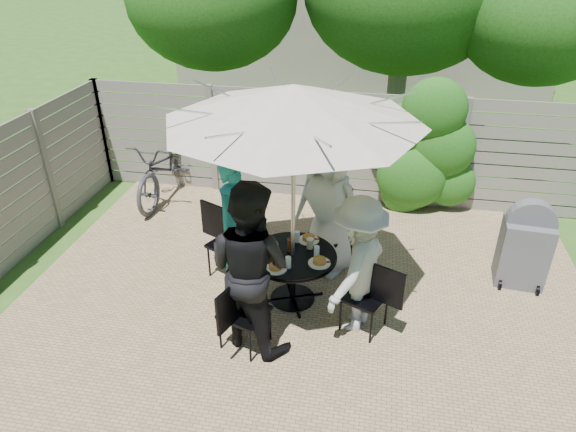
% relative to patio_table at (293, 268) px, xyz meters
% --- Properties ---
extents(patio_table, '(1.34, 1.34, 0.67)m').
position_rel_patio_table_xyz_m(patio_table, '(0.00, 0.00, 0.00)').
color(patio_table, black).
rests_on(patio_table, ground).
extents(umbrella, '(3.60, 3.60, 2.67)m').
position_rel_patio_table_xyz_m(umbrella, '(0.00, 0.00, 2.01)').
color(umbrella, silver).
rests_on(umbrella, ground).
extents(chair_back, '(0.63, 0.74, 0.97)m').
position_rel_patio_table_xyz_m(chair_back, '(0.37, 0.89, -0.18)').
color(chair_back, black).
rests_on(chair_back, ground).
extents(person_back, '(1.06, 0.89, 1.85)m').
position_rel_patio_table_xyz_m(person_back, '(0.32, 0.77, 0.46)').
color(person_back, beige).
rests_on(person_back, ground).
extents(chair_left, '(0.75, 0.63, 0.98)m').
position_rel_patio_table_xyz_m(chair_left, '(-0.89, 0.37, -0.17)').
color(chair_left, black).
rests_on(chair_left, ground).
extents(person_left, '(0.61, 0.72, 1.68)m').
position_rel_patio_table_xyz_m(person_left, '(-0.77, 0.32, 0.37)').
color(person_left, teal).
rests_on(person_left, ground).
extents(chair_front, '(0.58, 0.72, 0.94)m').
position_rel_patio_table_xyz_m(chair_front, '(-0.37, -0.89, -0.19)').
color(chair_front, black).
rests_on(chair_front, ground).
extents(person_front, '(1.16, 1.04, 1.94)m').
position_rel_patio_table_xyz_m(person_front, '(-0.32, -0.77, 0.50)').
color(person_front, black).
rests_on(person_front, ground).
extents(chair_right, '(0.70, 0.59, 0.92)m').
position_rel_patio_table_xyz_m(chair_right, '(0.89, -0.37, -0.19)').
color(chair_right, black).
rests_on(chair_right, ground).
extents(person_right, '(0.97, 1.21, 1.64)m').
position_rel_patio_table_xyz_m(person_right, '(0.77, -0.32, 0.35)').
color(person_right, '#B1B1AB').
rests_on(person_right, ground).
extents(plate_back, '(0.26, 0.26, 0.06)m').
position_rel_patio_table_xyz_m(plate_back, '(0.14, 0.33, 0.23)').
color(plate_back, white).
rests_on(plate_back, patio_table).
extents(plate_left, '(0.26, 0.26, 0.06)m').
position_rel_patio_table_xyz_m(plate_left, '(-0.33, 0.14, 0.23)').
color(plate_left, white).
rests_on(plate_left, patio_table).
extents(plate_front, '(0.26, 0.26, 0.06)m').
position_rel_patio_table_xyz_m(plate_front, '(-0.14, -0.33, 0.23)').
color(plate_front, white).
rests_on(plate_front, patio_table).
extents(plate_right, '(0.26, 0.26, 0.06)m').
position_rel_patio_table_xyz_m(plate_right, '(0.33, -0.14, 0.23)').
color(plate_right, white).
rests_on(plate_right, patio_table).
extents(glass_back, '(0.07, 0.07, 0.14)m').
position_rel_patio_table_xyz_m(glass_back, '(0.00, 0.28, 0.27)').
color(glass_back, silver).
rests_on(glass_back, patio_table).
extents(glass_left, '(0.07, 0.07, 0.14)m').
position_rel_patio_table_xyz_m(glass_left, '(-0.28, 0.00, 0.27)').
color(glass_left, silver).
rests_on(glass_left, patio_table).
extents(glass_front, '(0.07, 0.07, 0.14)m').
position_rel_patio_table_xyz_m(glass_front, '(-0.00, -0.28, 0.27)').
color(glass_front, silver).
rests_on(glass_front, patio_table).
extents(glass_right, '(0.07, 0.07, 0.14)m').
position_rel_patio_table_xyz_m(glass_right, '(0.28, -0.00, 0.27)').
color(glass_right, silver).
rests_on(glass_right, patio_table).
extents(syrup_jug, '(0.09, 0.09, 0.16)m').
position_rel_patio_table_xyz_m(syrup_jug, '(-0.04, 0.07, 0.28)').
color(syrup_jug, '#59280C').
rests_on(syrup_jug, patio_table).
extents(coffee_cup, '(0.08, 0.08, 0.12)m').
position_rel_patio_table_xyz_m(coffee_cup, '(0.18, 0.16, 0.26)').
color(coffee_cup, '#C6B293').
rests_on(coffee_cup, patio_table).
extents(bicycle, '(0.81, 2.09, 1.09)m').
position_rel_patio_table_xyz_m(bicycle, '(-2.56, 2.41, 0.07)').
color(bicycle, '#333338').
rests_on(bicycle, ground).
extents(bbq_grill, '(0.61, 0.49, 1.18)m').
position_rel_patio_table_xyz_m(bbq_grill, '(2.79, 0.88, 0.07)').
color(bbq_grill, '#535257').
rests_on(bbq_grill, ground).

